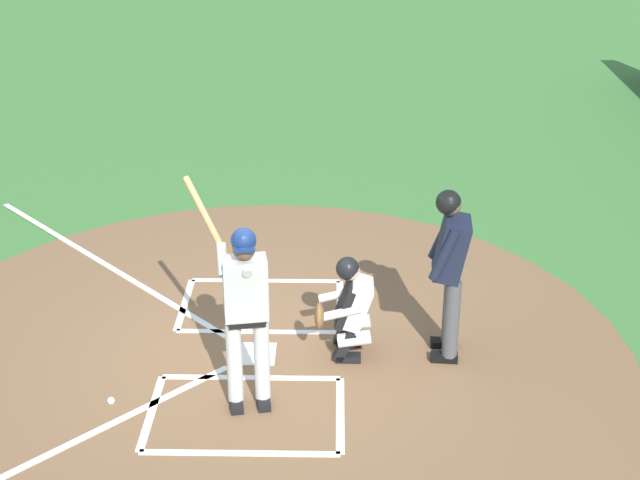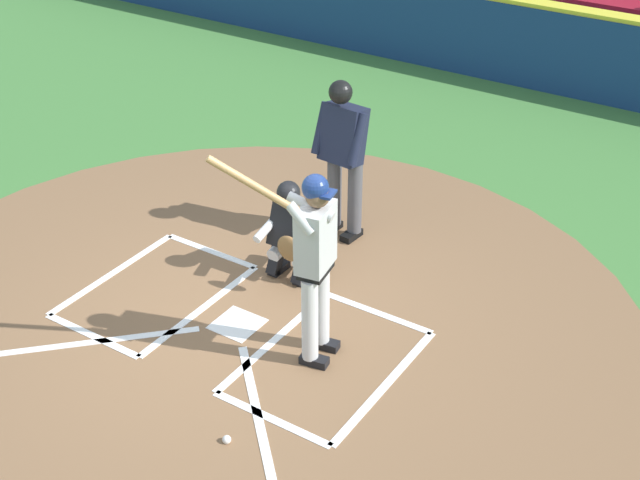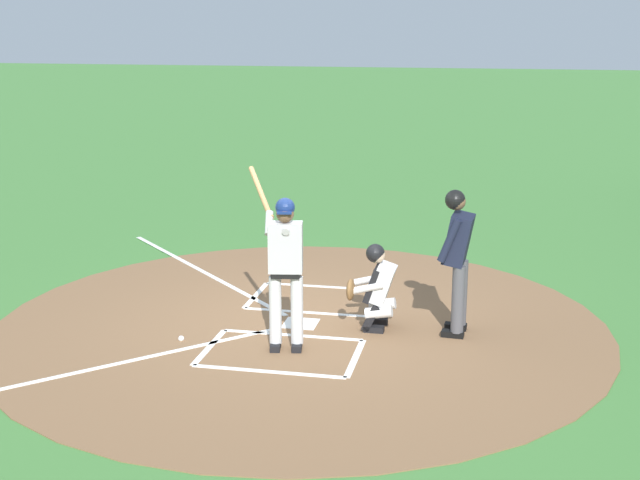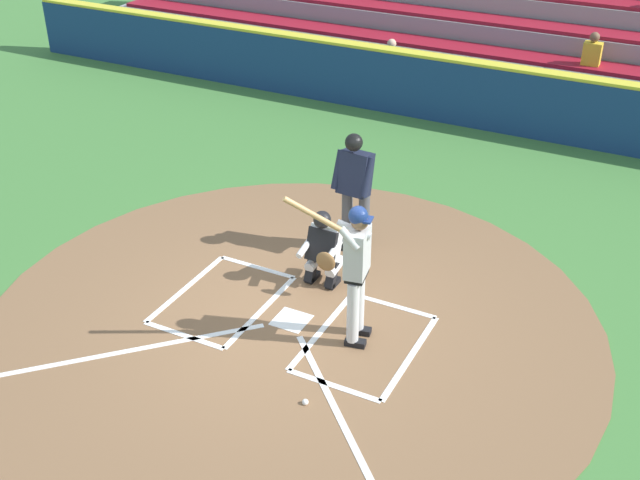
% 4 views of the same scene
% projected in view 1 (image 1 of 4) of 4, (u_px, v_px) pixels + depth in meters
% --- Properties ---
extents(ground_plane, '(120.00, 120.00, 0.00)m').
position_uv_depth(ground_plane, '(255.00, 355.00, 9.74)').
color(ground_plane, '#427A38').
extents(dirt_circle, '(8.00, 8.00, 0.01)m').
position_uv_depth(dirt_circle, '(255.00, 354.00, 9.74)').
color(dirt_circle, brown).
rests_on(dirt_circle, ground).
extents(home_plate_and_chalk, '(7.93, 4.91, 0.01)m').
position_uv_depth(home_plate_and_chalk, '(172.00, 353.00, 9.75)').
color(home_plate_and_chalk, white).
rests_on(home_plate_and_chalk, dirt_circle).
extents(batter, '(0.87, 0.84, 2.13)m').
position_uv_depth(batter, '(245.00, 305.00, 8.47)').
color(batter, silver).
rests_on(batter, ground).
extents(catcher, '(0.59, 0.61, 1.13)m').
position_uv_depth(catcher, '(349.00, 305.00, 9.50)').
color(catcher, black).
rests_on(catcher, ground).
extents(plate_umpire, '(0.60, 0.44, 1.86)m').
position_uv_depth(plate_umpire, '(450.00, 263.00, 9.29)').
color(plate_umpire, '#4C4C51').
rests_on(plate_umpire, ground).
extents(baseball, '(0.07, 0.07, 0.07)m').
position_uv_depth(baseball, '(111.00, 401.00, 8.93)').
color(baseball, white).
rests_on(baseball, ground).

